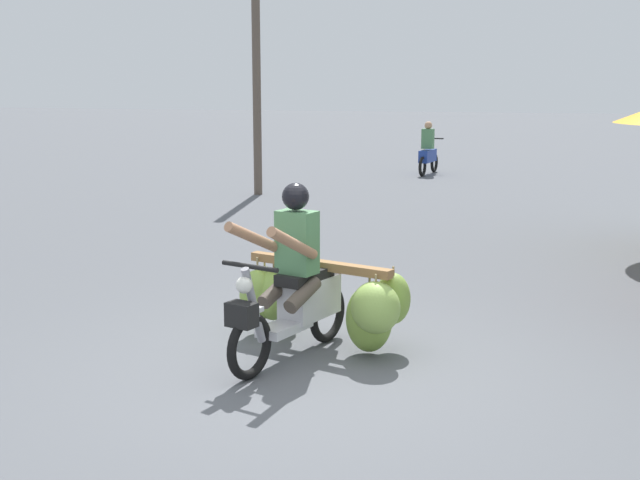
# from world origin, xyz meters

# --- Properties ---
(ground_plane) EXTENTS (120.00, 120.00, 0.00)m
(ground_plane) POSITION_xyz_m (0.00, 0.00, 0.00)
(ground_plane) COLOR #56595E
(motorbike_main_loaded) EXTENTS (1.74, 1.97, 1.58)m
(motorbike_main_loaded) POSITION_xyz_m (-0.20, 0.70, 0.51)
(motorbike_main_loaded) COLOR black
(motorbike_main_loaded) RESTS_ON ground
(motorbike_distant_ahead_left) EXTENTS (0.53, 1.61, 1.40)m
(motorbike_distant_ahead_left) POSITION_xyz_m (-1.09, 15.44, 0.57)
(motorbike_distant_ahead_left) COLOR black
(motorbike_distant_ahead_left) RESTS_ON ground
(utility_pole) EXTENTS (0.18, 0.18, 5.18)m
(utility_pole) POSITION_xyz_m (-4.16, 10.63, 2.59)
(utility_pole) COLOR brown
(utility_pole) RESTS_ON ground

